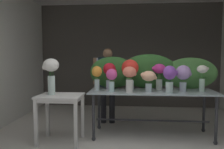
{
  "coord_description": "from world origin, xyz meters",
  "views": [
    {
      "loc": [
        0.1,
        -2.58,
        1.43
      ],
      "look_at": [
        -0.24,
        1.28,
        1.11
      ],
      "focal_mm": 36.92,
      "sensor_mm": 36.0,
      "label": 1
    }
  ],
  "objects_px": {
    "florist": "(108,77)",
    "vase_crimson_ranunculus": "(110,73)",
    "vase_sunset_dahlias": "(97,75)",
    "vase_peach_tulips": "(149,78)",
    "vase_magenta_stock": "(159,73)",
    "vase_fuchsia_hydrangea": "(112,77)",
    "display_table_glass": "(152,97)",
    "vase_lilac_carnations": "(183,75)",
    "vase_ivory_anemones": "(202,75)",
    "vase_coral_snapdragons": "(130,76)",
    "side_table_white": "(60,102)",
    "vase_violet_roses": "(170,76)",
    "vase_scarlet_lilies": "(130,70)",
    "vase_white_roses_tall": "(51,71)"
  },
  "relations": [
    {
      "from": "side_table_white",
      "to": "vase_peach_tulips",
      "type": "distance_m",
      "value": 1.52
    },
    {
      "from": "display_table_glass",
      "to": "vase_magenta_stock",
      "type": "xyz_separation_m",
      "value": [
        0.13,
        0.09,
        0.42
      ]
    },
    {
      "from": "vase_violet_roses",
      "to": "vase_scarlet_lilies",
      "type": "bearing_deg",
      "value": 159.08
    },
    {
      "from": "vase_fuchsia_hydrangea",
      "to": "vase_sunset_dahlias",
      "type": "xyz_separation_m",
      "value": [
        -0.27,
        0.1,
        0.03
      ]
    },
    {
      "from": "display_table_glass",
      "to": "florist",
      "type": "bearing_deg",
      "value": 139.45
    },
    {
      "from": "vase_crimson_ranunculus",
      "to": "vase_sunset_dahlias",
      "type": "height_order",
      "value": "vase_crimson_ranunculus"
    },
    {
      "from": "vase_magenta_stock",
      "to": "vase_lilac_carnations",
      "type": "relative_size",
      "value": 1.04
    },
    {
      "from": "vase_peach_tulips",
      "to": "vase_sunset_dahlias",
      "type": "bearing_deg",
      "value": 174.03
    },
    {
      "from": "vase_crimson_ranunculus",
      "to": "vase_scarlet_lilies",
      "type": "bearing_deg",
      "value": -10.78
    },
    {
      "from": "vase_sunset_dahlias",
      "to": "vase_peach_tulips",
      "type": "xyz_separation_m",
      "value": [
        0.9,
        -0.09,
        -0.03
      ]
    },
    {
      "from": "vase_scarlet_lilies",
      "to": "vase_peach_tulips",
      "type": "height_order",
      "value": "vase_scarlet_lilies"
    },
    {
      "from": "vase_coral_snapdragons",
      "to": "vase_sunset_dahlias",
      "type": "height_order",
      "value": "vase_coral_snapdragons"
    },
    {
      "from": "vase_crimson_ranunculus",
      "to": "vase_peach_tulips",
      "type": "distance_m",
      "value": 0.74
    },
    {
      "from": "vase_magenta_stock",
      "to": "vase_sunset_dahlias",
      "type": "bearing_deg",
      "value": -172.74
    },
    {
      "from": "display_table_glass",
      "to": "side_table_white",
      "type": "distance_m",
      "value": 1.58
    },
    {
      "from": "side_table_white",
      "to": "vase_fuchsia_hydrangea",
      "type": "distance_m",
      "value": 0.95
    },
    {
      "from": "side_table_white",
      "to": "vase_peach_tulips",
      "type": "xyz_separation_m",
      "value": [
        1.45,
        0.27,
        0.37
      ]
    },
    {
      "from": "florist",
      "to": "vase_sunset_dahlias",
      "type": "xyz_separation_m",
      "value": [
        -0.11,
        -0.8,
        0.11
      ]
    },
    {
      "from": "florist",
      "to": "vase_lilac_carnations",
      "type": "height_order",
      "value": "florist"
    },
    {
      "from": "florist",
      "to": "vase_scarlet_lilies",
      "type": "xyz_separation_m",
      "value": [
        0.48,
        -0.71,
        0.2
      ]
    },
    {
      "from": "display_table_glass",
      "to": "vase_violet_roses",
      "type": "xyz_separation_m",
      "value": [
        0.27,
        -0.21,
        0.39
      ]
    },
    {
      "from": "vase_violet_roses",
      "to": "vase_lilac_carnations",
      "type": "bearing_deg",
      "value": 31.32
    },
    {
      "from": "vase_crimson_ranunculus",
      "to": "vase_white_roses_tall",
      "type": "xyz_separation_m",
      "value": [
        -0.91,
        -0.53,
        0.06
      ]
    },
    {
      "from": "vase_sunset_dahlias",
      "to": "vase_peach_tulips",
      "type": "relative_size",
      "value": 1.2
    },
    {
      "from": "vase_scarlet_lilies",
      "to": "vase_lilac_carnations",
      "type": "height_order",
      "value": "vase_scarlet_lilies"
    },
    {
      "from": "vase_white_roses_tall",
      "to": "florist",
      "type": "bearing_deg",
      "value": 55.32
    },
    {
      "from": "vase_fuchsia_hydrangea",
      "to": "vase_crimson_ranunculus",
      "type": "relative_size",
      "value": 0.81
    },
    {
      "from": "vase_ivory_anemones",
      "to": "vase_white_roses_tall",
      "type": "bearing_deg",
      "value": -170.85
    },
    {
      "from": "vase_fuchsia_hydrangea",
      "to": "vase_crimson_ranunculus",
      "type": "xyz_separation_m",
      "value": [
        -0.06,
        0.26,
        0.06
      ]
    },
    {
      "from": "vase_ivory_anemones",
      "to": "side_table_white",
      "type": "bearing_deg",
      "value": -170.28
    },
    {
      "from": "display_table_glass",
      "to": "vase_violet_roses",
      "type": "height_order",
      "value": "vase_violet_roses"
    },
    {
      "from": "vase_magenta_stock",
      "to": "vase_crimson_ranunculus",
      "type": "relative_size",
      "value": 0.97
    },
    {
      "from": "vase_magenta_stock",
      "to": "vase_peach_tulips",
      "type": "distance_m",
      "value": 0.32
    },
    {
      "from": "vase_lilac_carnations",
      "to": "vase_peach_tulips",
      "type": "relative_size",
      "value": 1.26
    },
    {
      "from": "display_table_glass",
      "to": "vase_magenta_stock",
      "type": "relative_size",
      "value": 4.65
    },
    {
      "from": "vase_coral_snapdragons",
      "to": "vase_ivory_anemones",
      "type": "bearing_deg",
      "value": 9.63
    },
    {
      "from": "vase_ivory_anemones",
      "to": "vase_peach_tulips",
      "type": "xyz_separation_m",
      "value": [
        -0.92,
        -0.13,
        -0.05
      ]
    },
    {
      "from": "vase_ivory_anemones",
      "to": "vase_coral_snapdragons",
      "type": "relative_size",
      "value": 1.04
    },
    {
      "from": "florist",
      "to": "vase_ivory_anemones",
      "type": "relative_size",
      "value": 3.5
    },
    {
      "from": "vase_fuchsia_hydrangea",
      "to": "display_table_glass",
      "type": "bearing_deg",
      "value": 12.44
    },
    {
      "from": "vase_coral_snapdragons",
      "to": "vase_sunset_dahlias",
      "type": "relative_size",
      "value": 1.0
    },
    {
      "from": "vase_fuchsia_hydrangea",
      "to": "vase_magenta_stock",
      "type": "bearing_deg",
      "value": 16.23
    },
    {
      "from": "florist",
      "to": "vase_crimson_ranunculus",
      "type": "xyz_separation_m",
      "value": [
        0.1,
        -0.64,
        0.14
      ]
    },
    {
      "from": "vase_peach_tulips",
      "to": "vase_violet_roses",
      "type": "bearing_deg",
      "value": -10.99
    },
    {
      "from": "display_table_glass",
      "to": "vase_peach_tulips",
      "type": "height_order",
      "value": "vase_peach_tulips"
    },
    {
      "from": "vase_magenta_stock",
      "to": "vase_lilac_carnations",
      "type": "xyz_separation_m",
      "value": [
        0.39,
        -0.15,
        -0.02
      ]
    },
    {
      "from": "vase_sunset_dahlias",
      "to": "vase_peach_tulips",
      "type": "distance_m",
      "value": 0.9
    },
    {
      "from": "side_table_white",
      "to": "vase_peach_tulips",
      "type": "relative_size",
      "value": 2.2
    },
    {
      "from": "florist",
      "to": "vase_coral_snapdragons",
      "type": "bearing_deg",
      "value": -63.9
    },
    {
      "from": "vase_violet_roses",
      "to": "vase_peach_tulips",
      "type": "height_order",
      "value": "vase_violet_roses"
    }
  ]
}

